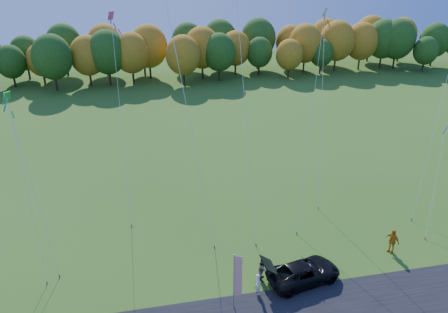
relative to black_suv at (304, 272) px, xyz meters
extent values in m
plane|color=#325A17|center=(-4.29, 0.55, -0.72)|extent=(160.00, 160.00, 0.00)
imported|color=black|center=(0.00, 0.00, 0.00)|extent=(5.57, 3.39, 1.44)
imported|color=silver|center=(-3.45, -0.57, 0.07)|extent=(0.43, 0.61, 1.58)
imported|color=gray|center=(-2.70, 0.76, 0.16)|extent=(0.97, 1.06, 1.75)
imported|color=orange|center=(7.76, 1.77, 0.26)|extent=(0.94, 1.24, 1.96)
cylinder|color=#999999|center=(-5.30, -1.39, 1.33)|extent=(0.06, 0.06, 4.09)
cube|color=red|center=(-5.06, -1.49, 1.74)|extent=(0.49, 0.22, 3.07)
cube|color=navy|center=(-5.06, -1.46, 2.87)|extent=(0.48, 0.21, 0.80)
cylinder|color=#4C3F33|center=(-5.38, 4.98, -0.62)|extent=(0.08, 0.08, 0.20)
cylinder|color=#4C3F33|center=(1.52, 5.42, -0.62)|extent=(0.08, 0.08, 0.20)
cylinder|color=#4C3F33|center=(-2.14, 4.59, -0.62)|extent=(0.08, 0.08, 0.20)
cylinder|color=#4C3F33|center=(11.90, 5.33, -0.62)|extent=(0.08, 0.08, 0.20)
cylinder|color=#4C3F33|center=(-16.71, 3.84, -0.62)|extent=(0.08, 0.08, 0.20)
cylinder|color=#4C3F33|center=(-17.47, 3.27, -0.62)|extent=(0.08, 0.08, 0.20)
cube|color=green|center=(-19.15, 9.27, 11.07)|extent=(1.08, 1.08, 1.28)
cylinder|color=#4C3F33|center=(4.81, 8.77, -0.62)|extent=(0.08, 0.08, 0.20)
cube|color=silver|center=(6.42, 14.75, 15.51)|extent=(1.34, 1.34, 1.60)
cylinder|color=#4C3F33|center=(-11.65, 9.24, -0.62)|extent=(0.08, 0.08, 0.20)
cube|color=#EF4F7E|center=(-11.84, 16.62, 15.42)|extent=(1.24, 1.24, 1.47)
cylinder|color=#4C3F33|center=(11.35, 2.62, -0.62)|extent=(0.08, 0.08, 0.20)
cube|color=#0D21C1|center=(14.84, 7.23, 6.66)|extent=(1.05, 1.05, 1.24)
camera|label=1|loc=(-10.32, -22.47, 19.84)|focal=35.00mm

